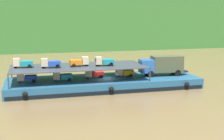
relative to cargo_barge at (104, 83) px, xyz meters
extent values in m
plane|color=brown|center=(0.00, 0.02, -0.75)|extent=(400.00, 400.00, 0.00)
cube|color=#23567A|center=(0.00, 0.02, 0.00)|extent=(28.86, 8.74, 1.50)
cube|color=black|center=(0.00, -4.37, -0.40)|extent=(28.28, 0.06, 0.50)
sphere|color=black|center=(-11.54, -4.56, 0.10)|extent=(0.70, 0.70, 0.70)
sphere|color=black|center=(0.00, -4.56, 0.10)|extent=(0.70, 0.70, 0.70)
sphere|color=black|center=(11.54, -4.56, 0.10)|extent=(0.70, 0.70, 0.70)
cube|color=#285BA3|center=(6.83, -0.06, 2.35)|extent=(2.10, 2.28, 2.00)
cube|color=#192833|center=(5.81, -0.01, 2.70)|extent=(0.15, 1.84, 0.60)
cube|color=#474C33|center=(10.23, -0.22, 2.60)|extent=(4.90, 2.52, 2.50)
cube|color=black|center=(10.23, -0.22, 1.30)|extent=(6.86, 1.69, 0.20)
cylinder|color=black|center=(7.28, 0.93, 1.25)|extent=(1.01, 0.33, 1.00)
cylinder|color=black|center=(7.19, -1.09, 1.25)|extent=(1.01, 0.33, 1.00)
cylinder|color=black|center=(11.72, 0.73, 1.25)|extent=(1.01, 0.33, 1.00)
cylinder|color=black|center=(11.62, -1.29, 1.25)|extent=(1.01, 0.33, 1.00)
cylinder|color=#383D47|center=(5.95, 3.91, 1.75)|extent=(0.16, 0.16, 2.00)
cylinder|color=#383D47|center=(5.95, -3.87, 1.75)|extent=(0.16, 0.16, 2.00)
cylinder|color=#383D47|center=(-13.55, 3.91, 1.75)|extent=(0.16, 0.16, 2.00)
cylinder|color=#383D47|center=(-13.55, -3.87, 1.75)|extent=(0.16, 0.16, 2.00)
cube|color=#383D47|center=(-3.80, 0.02, 2.70)|extent=(19.66, 7.94, 0.10)
cube|color=#1E47B7|center=(-10.73, 0.05, 1.38)|extent=(1.70, 1.20, 0.70)
cube|color=beige|center=(-12.13, 0.04, 1.58)|extent=(0.90, 1.00, 1.10)
cube|color=#19232D|center=(-12.60, 0.04, 1.69)|extent=(0.04, 0.85, 0.38)
cylinder|color=black|center=(-12.28, 0.04, 1.03)|extent=(0.56, 0.14, 0.56)
cylinder|color=black|center=(-10.33, 0.58, 1.03)|extent=(0.56, 0.14, 0.56)
cylinder|color=black|center=(-10.33, -0.48, 1.03)|extent=(0.56, 0.14, 0.56)
cube|color=teal|center=(-5.72, -0.30, 1.38)|extent=(1.73, 1.24, 0.70)
cube|color=#C6B793|center=(-7.12, -0.33, 1.58)|extent=(0.92, 1.02, 1.10)
cube|color=#19232D|center=(-7.59, -0.35, 1.69)|extent=(0.06, 0.85, 0.38)
cylinder|color=black|center=(-7.27, -0.34, 1.03)|extent=(0.56, 0.15, 0.56)
cylinder|color=black|center=(-5.33, 0.24, 1.03)|extent=(0.56, 0.15, 0.56)
cylinder|color=black|center=(-5.31, -0.82, 1.03)|extent=(0.56, 0.15, 0.56)
cube|color=red|center=(-0.85, 0.51, 1.38)|extent=(1.74, 1.26, 0.70)
cube|color=beige|center=(-2.25, 0.46, 1.58)|extent=(0.93, 1.03, 1.10)
cube|color=#19232D|center=(-2.72, 0.45, 1.69)|extent=(0.07, 0.85, 0.38)
cylinder|color=black|center=(-2.40, 0.46, 1.03)|extent=(0.56, 0.16, 0.56)
cylinder|color=black|center=(-0.47, 1.06, 1.03)|extent=(0.56, 0.16, 0.56)
cylinder|color=black|center=(-0.43, 0.00, 1.03)|extent=(0.56, 0.16, 0.56)
cube|color=gold|center=(3.96, 0.55, 1.38)|extent=(1.74, 1.26, 0.70)
cube|color=beige|center=(2.56, 0.50, 1.58)|extent=(0.94, 1.03, 1.10)
cube|color=#19232D|center=(2.09, 0.48, 1.69)|extent=(0.07, 0.85, 0.38)
cylinder|color=black|center=(2.41, 0.49, 1.03)|extent=(0.56, 0.16, 0.56)
cylinder|color=black|center=(4.34, 1.10, 1.03)|extent=(0.56, 0.16, 0.56)
cylinder|color=black|center=(4.37, 0.04, 1.03)|extent=(0.56, 0.16, 0.56)
cube|color=teal|center=(-11.21, 0.72, 3.38)|extent=(1.73, 1.24, 0.70)
cube|color=beige|center=(-12.61, 0.75, 3.58)|extent=(0.92, 1.02, 1.10)
cube|color=#19232D|center=(-13.08, 0.76, 3.69)|extent=(0.06, 0.85, 0.38)
cylinder|color=black|center=(-12.76, 0.75, 3.03)|extent=(0.56, 0.15, 0.56)
cylinder|color=black|center=(-10.79, 1.24, 3.03)|extent=(0.56, 0.15, 0.56)
cylinder|color=black|center=(-10.82, 0.18, 3.03)|extent=(0.56, 0.15, 0.56)
cube|color=#1E47B7|center=(-7.36, -0.42, 3.38)|extent=(1.73, 1.24, 0.70)
cube|color=#C6B793|center=(-8.76, -0.39, 3.58)|extent=(0.92, 1.02, 1.10)
cube|color=#19232D|center=(-9.23, -0.38, 3.69)|extent=(0.06, 0.85, 0.38)
cylinder|color=black|center=(-8.91, -0.39, 3.03)|extent=(0.56, 0.15, 0.56)
cylinder|color=black|center=(-6.95, 0.10, 3.03)|extent=(0.56, 0.15, 0.56)
cylinder|color=black|center=(-6.97, -0.96, 3.03)|extent=(0.56, 0.15, 0.56)
cube|color=orange|center=(-4.24, -0.08, 3.38)|extent=(1.76, 1.29, 0.70)
cube|color=beige|center=(-2.84, -0.01, 3.58)|extent=(0.95, 1.05, 1.10)
cube|color=#19232D|center=(-2.37, 0.02, 3.69)|extent=(0.08, 0.85, 0.38)
cylinder|color=black|center=(-2.69, 0.00, 3.03)|extent=(0.57, 0.17, 0.56)
cylinder|color=black|center=(-4.61, -0.63, 3.03)|extent=(0.57, 0.17, 0.56)
cylinder|color=black|center=(-4.67, 0.43, 3.03)|extent=(0.57, 0.17, 0.56)
cube|color=teal|center=(0.48, -0.61, 3.38)|extent=(1.70, 1.20, 0.70)
cube|color=#C6B793|center=(-0.92, -0.61, 3.58)|extent=(0.90, 1.00, 1.10)
cube|color=#19232D|center=(-1.39, -0.61, 3.69)|extent=(0.04, 0.85, 0.38)
cylinder|color=black|center=(-1.07, -0.61, 3.03)|extent=(0.56, 0.14, 0.56)
cylinder|color=black|center=(0.88, -0.08, 3.03)|extent=(0.56, 0.14, 0.56)
cylinder|color=black|center=(0.88, -1.14, 3.03)|extent=(0.56, 0.14, 0.56)
camera|label=1|loc=(-10.65, -45.56, 10.34)|focal=50.43mm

